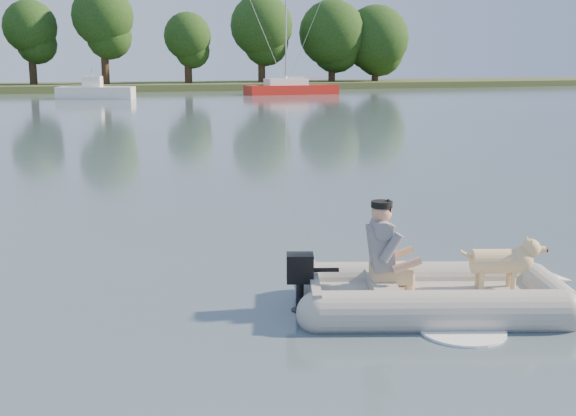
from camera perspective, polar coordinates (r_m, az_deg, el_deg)
name	(u,v)px	position (r m, az deg, el deg)	size (l,w,h in m)	color
water	(341,299)	(8.41, 4.17, -7.21)	(160.00, 160.00, 0.00)	slate
shore_bank	(62,88)	(69.38, -17.40, 9.05)	(160.00, 12.00, 0.70)	#47512D
treeline	(76,29)	(68.58, -16.38, 13.39)	(75.85, 7.35, 9.27)	#332316
dinghy	(443,261)	(8.08, 12.11, -4.13)	(4.58, 3.57, 1.31)	#959591
man	(382,245)	(7.96, 7.47, -2.90)	(0.68, 0.58, 1.01)	slate
dog	(496,266)	(8.30, 16.12, -4.39)	(0.88, 0.31, 0.58)	tan
outboard_motor	(300,285)	(7.95, 0.95, -6.09)	(0.39, 0.27, 0.74)	black
motorboat	(96,84)	(53.92, -14.96, 9.46)	(5.52, 2.12, 2.33)	white
sailboat	(290,89)	(58.98, 0.20, 9.41)	(7.50, 2.39, 10.25)	#B21C14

